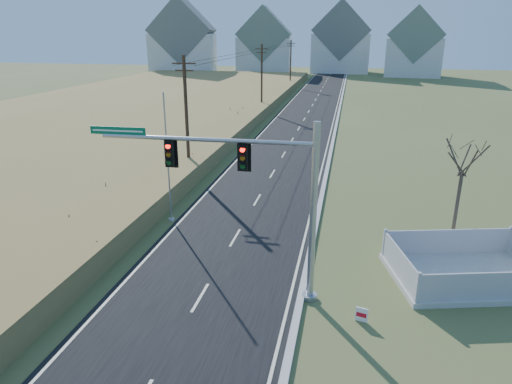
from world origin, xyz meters
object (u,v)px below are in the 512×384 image
at_px(traffic_signal_mast, 266,193).
at_px(flagpole, 168,172).
at_px(fence_enclosure, 466,273).
at_px(bare_tree, 465,156).
at_px(open_sign, 361,315).

xyz_separation_m(traffic_signal_mast, flagpole, (-6.91, 6.76, -1.57)).
height_order(fence_enclosure, flagpole, flagpole).
height_order(traffic_signal_mast, bare_tree, traffic_signal_mast).
xyz_separation_m(traffic_signal_mast, bare_tree, (8.67, 6.51, 0.30)).
bearing_deg(traffic_signal_mast, open_sign, -17.57).
relative_size(fence_enclosure, bare_tree, 1.24).
bearing_deg(fence_enclosure, bare_tree, 75.32).
bearing_deg(bare_tree, flagpole, 179.06).
bearing_deg(flagpole, open_sign, -36.07).
relative_size(flagpole, bare_tree, 1.24).
xyz_separation_m(open_sign, bare_tree, (4.67, 7.69, 4.55)).
bearing_deg(fence_enclosure, flagpole, 151.95).
relative_size(open_sign, flagpole, 0.08).
bearing_deg(bare_tree, open_sign, -121.29).
distance_m(open_sign, bare_tree, 10.08).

